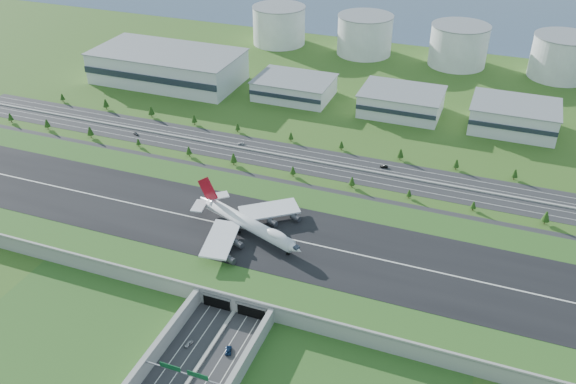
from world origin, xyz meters
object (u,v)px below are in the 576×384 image
(car_0, at_px, (189,344))
(car_4, at_px, (136,134))
(fuel_tank_a, at_px, (279,25))
(boeing_747, at_px, (248,223))
(car_7, at_px, (241,143))
(car_2, at_px, (228,350))
(car_5, at_px, (384,166))

(car_0, xyz_separation_m, car_4, (-130.65, 162.79, -0.01))
(fuel_tank_a, xyz_separation_m, boeing_747, (106.07, -312.71, -3.17))
(fuel_tank_a, relative_size, car_0, 10.85)
(fuel_tank_a, bearing_deg, car_7, -75.47)
(car_0, height_order, car_4, car_0)
(car_4, bearing_deg, boeing_747, -101.87)
(fuel_tank_a, distance_m, car_7, 217.30)
(fuel_tank_a, xyz_separation_m, car_2, (127.91, -382.78, -16.62))
(car_4, height_order, car_5, car_5)
(car_0, xyz_separation_m, car_7, (-56.25, 175.62, -0.13))
(car_2, bearing_deg, car_5, -119.25)
(car_7, bearing_deg, car_0, -6.12)
(car_5, height_order, car_7, car_5)
(car_7, bearing_deg, car_4, -104.09)
(fuel_tank_a, bearing_deg, car_5, -53.55)
(car_0, bearing_deg, boeing_747, 107.48)
(car_2, relative_size, car_4, 1.20)
(car_4, xyz_separation_m, car_7, (74.40, 12.83, -0.12))
(car_0, distance_m, car_2, 17.49)
(car_5, bearing_deg, car_7, -96.58)
(fuel_tank_a, xyz_separation_m, car_0, (110.60, -385.34, -16.60))
(car_0, relative_size, car_5, 0.92)
(fuel_tank_a, height_order, car_0, fuel_tank_a)
(car_4, bearing_deg, car_7, -56.53)
(fuel_tank_a, relative_size, car_2, 9.13)
(car_0, bearing_deg, car_5, 90.59)
(car_0, relative_size, car_2, 0.84)
(car_5, bearing_deg, fuel_tank_a, -151.76)
(boeing_747, bearing_deg, car_7, 137.41)
(fuel_tank_a, relative_size, car_4, 10.94)
(boeing_747, xyz_separation_m, car_0, (4.53, -72.63, -13.42))
(car_0, distance_m, car_7, 184.41)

